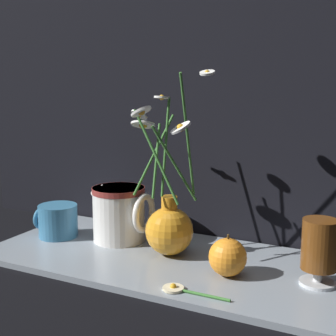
% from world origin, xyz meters
% --- Properties ---
extents(ground_plane, '(6.00, 6.00, 0.00)m').
position_xyz_m(ground_plane, '(0.00, 0.00, 0.00)').
color(ground_plane, black).
extents(shelf, '(0.74, 0.33, 0.01)m').
position_xyz_m(shelf, '(0.00, 0.00, 0.01)').
color(shelf, gray).
rests_on(shelf, ground_plane).
extents(vase_with_flowers, '(0.20, 0.19, 0.37)m').
position_xyz_m(vase_with_flowers, '(-0.01, 0.02, 0.08)').
color(vase_with_flowers, orange).
rests_on(vase_with_flowers, shelf).
extents(yellow_mug, '(0.10, 0.09, 0.07)m').
position_xyz_m(yellow_mug, '(-0.28, 0.01, 0.05)').
color(yellow_mug, teal).
rests_on(yellow_mug, shelf).
extents(ceramic_pitcher, '(0.14, 0.12, 0.13)m').
position_xyz_m(ceramic_pitcher, '(-0.14, 0.05, 0.08)').
color(ceramic_pitcher, white).
rests_on(ceramic_pitcher, shelf).
extents(tea_glass, '(0.06, 0.06, 0.12)m').
position_xyz_m(tea_glass, '(0.28, -0.00, 0.08)').
color(tea_glass, silver).
rests_on(tea_glass, shelf).
extents(orange_fruit, '(0.07, 0.07, 0.08)m').
position_xyz_m(orange_fruit, '(0.13, -0.03, 0.05)').
color(orange_fruit, orange).
rests_on(orange_fruit, shelf).
extents(loose_daisy, '(0.12, 0.04, 0.01)m').
position_xyz_m(loose_daisy, '(0.09, -0.13, 0.02)').
color(loose_daisy, '#3D7A33').
rests_on(loose_daisy, shelf).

